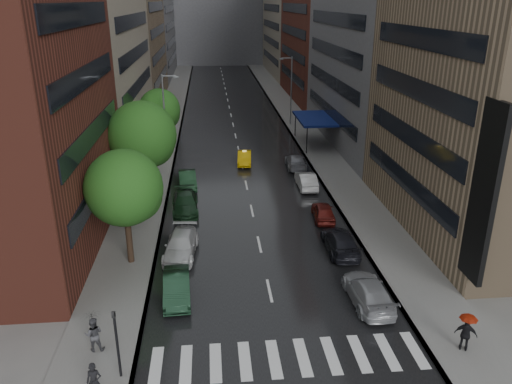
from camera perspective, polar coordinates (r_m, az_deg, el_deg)
ground at (r=26.88m, az=2.60°, el=-15.75°), size 220.00×220.00×0.00m
road at (r=73.13m, az=-2.80°, el=8.42°), size 14.00×140.00×0.01m
sidewalk_left at (r=73.27m, az=-9.92°, el=8.21°), size 4.00×140.00×0.15m
sidewalk_right at (r=74.05m, az=4.25°, el=8.61°), size 4.00×140.00×0.15m
crosswalk at (r=25.35m, az=3.73°, el=-18.39°), size 13.15×2.80×0.01m
buildings_left at (r=80.91m, az=-14.74°, el=20.45°), size 8.00×108.00×38.00m
buildings_right at (r=80.05m, az=8.24°, el=20.20°), size 8.05×109.10×36.00m
building_far at (r=139.29m, az=-4.38°, el=21.08°), size 40.00×14.00×32.00m
tree_near at (r=31.79m, az=-14.86°, el=0.44°), size 4.83×4.83×7.70m
tree_mid at (r=40.99m, az=-12.89°, el=6.31°), size 5.49×5.49×8.75m
tree_far at (r=56.02m, az=-10.97°, el=9.24°), size 4.50×4.50×7.17m
taxi at (r=52.20m, az=-1.33°, el=3.93°), size 1.72×4.10×1.32m
parked_cars_left at (r=37.59m, az=-8.30°, el=-3.27°), size 2.47×22.78×1.45m
parked_cars_right at (r=38.86m, az=7.84°, el=-2.43°), size 2.14×29.37×1.45m
ped_bag_walker at (r=23.60m, az=-17.97°, el=-19.96°), size 0.69×0.48×1.76m
ped_black_umbrella at (r=26.00m, az=-18.13°, el=-14.63°), size 0.96×0.98×2.09m
ped_red_umbrella at (r=26.83m, az=22.95°, el=-14.26°), size 1.12×0.88×2.01m
traffic_light at (r=23.65m, az=-15.66°, el=-15.77°), size 0.18×0.15×3.45m
street_lamp_left at (r=52.67m, az=-10.32°, el=8.52°), size 1.74×0.22×9.00m
street_lamp_right at (r=68.08m, az=3.98°, el=11.63°), size 1.74×0.22×9.00m
awning at (r=59.01m, az=6.71°, el=8.31°), size 4.00×8.00×3.12m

